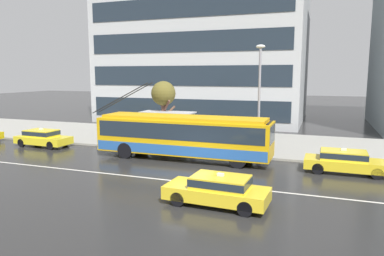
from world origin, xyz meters
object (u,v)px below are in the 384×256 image
(taxi_oncoming_near, at_px, (218,189))
(pedestrian_approaching_curb, at_px, (180,122))
(taxi_queued_behind_bus, at_px, (43,137))
(taxi_ahead_of_bus, at_px, (345,161))
(bus_shelter, at_px, (169,119))
(street_tree_bare, at_px, (163,95))
(trolleybus, at_px, (183,135))
(pedestrian_at_shelter, at_px, (156,124))
(street_lamp, at_px, (259,91))
(pedestrian_waiting_by_pole, at_px, (259,126))
(pedestrian_walking_past, at_px, (194,126))

(taxi_oncoming_near, xyz_separation_m, pedestrian_approaching_curb, (-6.48, 11.89, 1.08))
(taxi_queued_behind_bus, height_order, taxi_ahead_of_bus, same)
(bus_shelter, distance_m, street_tree_bare, 1.93)
(trolleybus, height_order, taxi_oncoming_near, trolleybus)
(taxi_queued_behind_bus, xyz_separation_m, taxi_ahead_of_bus, (21.34, -0.29, 0.00))
(pedestrian_at_shelter, relative_size, street_lamp, 0.28)
(pedestrian_approaching_curb, bearing_deg, street_lamp, -18.44)
(pedestrian_approaching_curb, relative_size, pedestrian_waiting_by_pole, 0.99)
(street_lamp, relative_size, street_tree_bare, 1.50)
(pedestrian_approaching_curb, distance_m, street_lamp, 7.33)
(pedestrian_approaching_curb, distance_m, pedestrian_walking_past, 1.96)
(pedestrian_at_shelter, bearing_deg, street_tree_bare, 87.83)
(pedestrian_walking_past, distance_m, pedestrian_waiting_by_pole, 4.75)
(taxi_ahead_of_bus, height_order, street_lamp, street_lamp)
(taxi_queued_behind_bus, bearing_deg, pedestrian_waiting_by_pole, 14.44)
(taxi_queued_behind_bus, bearing_deg, taxi_oncoming_near, -25.14)
(taxi_queued_behind_bus, bearing_deg, street_tree_bare, 26.06)
(taxi_oncoming_near, xyz_separation_m, taxi_ahead_of_bus, (5.31, 7.24, 0.00))
(taxi_oncoming_near, relative_size, pedestrian_waiting_by_pole, 2.18)
(trolleybus, xyz_separation_m, taxi_oncoming_near, (4.41, -7.31, -0.85))
(bus_shelter, relative_size, street_tree_bare, 0.86)
(trolleybus, xyz_separation_m, pedestrian_approaching_curb, (-2.08, 4.57, 0.23))
(pedestrian_walking_past, relative_size, street_tree_bare, 0.41)
(taxi_ahead_of_bus, bearing_deg, street_tree_bare, 161.54)
(pedestrian_waiting_by_pole, height_order, street_lamp, street_lamp)
(bus_shelter, distance_m, pedestrian_walking_past, 2.35)
(bus_shelter, distance_m, pedestrian_at_shelter, 1.24)
(street_lamp, xyz_separation_m, street_tree_bare, (-7.74, 1.87, -0.52))
(taxi_ahead_of_bus, height_order, bus_shelter, bus_shelter)
(trolleybus, height_order, bus_shelter, trolleybus)
(street_lamp, bearing_deg, pedestrian_approaching_curb, 161.56)
(taxi_oncoming_near, height_order, taxi_ahead_of_bus, same)
(taxi_ahead_of_bus, bearing_deg, pedestrian_waiting_by_pole, 141.95)
(pedestrian_approaching_curb, bearing_deg, bus_shelter, -139.87)
(taxi_oncoming_near, distance_m, street_lamp, 10.38)
(trolleybus, height_order, street_lamp, street_lamp)
(pedestrian_approaching_curb, bearing_deg, pedestrian_at_shelter, -128.56)
(bus_shelter, height_order, pedestrian_approaching_curb, bus_shelter)
(pedestrian_at_shelter, bearing_deg, taxi_oncoming_near, -52.91)
(taxi_ahead_of_bus, distance_m, pedestrian_waiting_by_pole, 7.14)
(bus_shelter, distance_m, pedestrian_approaching_curb, 0.91)
(street_lamp, distance_m, street_tree_bare, 7.98)
(trolleybus, relative_size, taxi_ahead_of_bus, 2.73)
(pedestrian_approaching_curb, xyz_separation_m, pedestrian_walking_past, (1.57, -1.17, -0.07))
(pedestrian_walking_past, height_order, street_tree_bare, street_tree_bare)
(pedestrian_at_shelter, relative_size, street_tree_bare, 0.42)
(street_tree_bare, bearing_deg, taxi_ahead_of_bus, -18.46)
(taxi_oncoming_near, bearing_deg, pedestrian_at_shelter, 127.09)
(taxi_ahead_of_bus, distance_m, street_tree_bare, 14.09)
(taxi_queued_behind_bus, relative_size, pedestrian_waiting_by_pole, 2.13)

